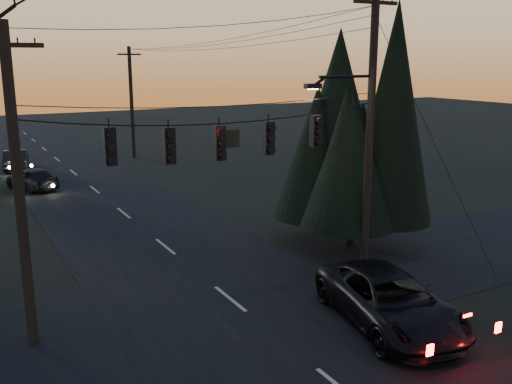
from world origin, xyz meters
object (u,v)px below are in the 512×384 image
utility_pole_right (364,269)px  utility_pole_far_r (134,157)px  evergreen_right (354,127)px  sedan_oncoming_a (32,178)px  suv_near (390,301)px  sedan_oncoming_b (16,160)px  utility_pole_left (34,343)px

utility_pole_right → utility_pole_far_r: 28.00m
evergreen_right → sedan_oncoming_a: size_ratio=2.18×
suv_near → sedan_oncoming_b: suv_near is taller
utility_pole_right → evergreen_right: bearing=62.6°
utility_pole_right → sedan_oncoming_b: (-8.70, 27.17, 0.69)m
sedan_oncoming_a → utility_pole_right: bearing=93.7°
utility_pole_far_r → sedan_oncoming_a: (-8.70, -8.15, 0.68)m
utility_pole_left → sedan_oncoming_b: size_ratio=2.02×
sedan_oncoming_a → sedan_oncoming_b: bearing=-110.0°
evergreen_right → suv_near: (-3.60, -6.42, -4.18)m
utility_pole_far_r → suv_near: bearing=-94.1°
sedan_oncoming_b → sedan_oncoming_a: bearing=99.7°
utility_pole_right → suv_near: bearing=-120.5°
utility_pole_left → sedan_oncoming_a: utility_pole_left is taller
utility_pole_right → utility_pole_left: utility_pole_right is taller
sedan_oncoming_b → utility_pole_far_r: bearing=-164.8°
utility_pole_right → suv_near: 4.60m
suv_near → utility_pole_right: bearing=70.8°
utility_pole_far_r → evergreen_right: (1.30, -25.49, 4.95)m
utility_pole_right → sedan_oncoming_a: (-8.70, 19.85, 0.68)m
sedan_oncoming_a → sedan_oncoming_b: sedan_oncoming_b is taller
utility_pole_right → sedan_oncoming_b: bearing=107.8°
evergreen_right → utility_pole_far_r: bearing=92.9°
evergreen_right → suv_near: bearing=-119.3°
evergreen_right → sedan_oncoming_a: evergreen_right is taller
utility_pole_right → utility_pole_far_r: size_ratio=1.18×
utility_pole_far_r → evergreen_right: size_ratio=0.98×
evergreen_right → sedan_oncoming_b: 26.95m
utility_pole_far_r → suv_near: size_ratio=1.53×
utility_pole_right → sedan_oncoming_b: 28.53m
utility_pole_right → utility_pole_left: 11.50m
utility_pole_right → evergreen_right: size_ratio=1.15×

